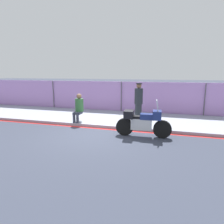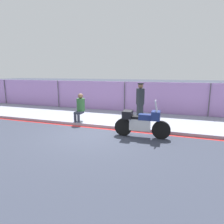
{
  "view_description": "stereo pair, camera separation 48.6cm",
  "coord_description": "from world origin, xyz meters",
  "views": [
    {
      "loc": [
        2.79,
        -7.46,
        2.54
      ],
      "look_at": [
        0.41,
        0.93,
        0.77
      ],
      "focal_mm": 32.0,
      "sensor_mm": 36.0,
      "label": 1
    },
    {
      "loc": [
        3.26,
        -7.31,
        2.54
      ],
      "look_at": [
        0.41,
        0.93,
        0.77
      ],
      "focal_mm": 32.0,
      "sensor_mm": 36.0,
      "label": 2
    }
  ],
  "objects": [
    {
      "name": "curb_paint_stripe",
      "position": [
        0.0,
        0.8,
        0.0
      ],
      "size": [
        35.27,
        0.18,
        0.01
      ],
      "color": "red",
      "rests_on": "ground_plane"
    },
    {
      "name": "person_seated_on_curb",
      "position": [
        -1.41,
        1.37,
        0.88
      ],
      "size": [
        0.41,
        0.71,
        1.36
      ],
      "color": "#2D3342",
      "rests_on": "sidewalk"
    },
    {
      "name": "officer_standing",
      "position": [
        1.35,
        2.58,
        1.08
      ],
      "size": [
        0.42,
        0.42,
        1.86
      ],
      "color": "#1E2328",
      "rests_on": "sidewalk"
    },
    {
      "name": "storefront_fence",
      "position": [
        0.0,
        4.57,
        0.97
      ],
      "size": [
        33.51,
        0.17,
        1.95
      ],
      "color": "#AD7FC6",
      "rests_on": "ground_plane"
    },
    {
      "name": "motorcycle",
      "position": [
        1.88,
        0.21,
        0.6
      ],
      "size": [
        2.19,
        0.55,
        1.49
      ],
      "rotation": [
        0.0,
        0.0,
        0.04
      ],
      "color": "black",
      "rests_on": "ground_plane"
    },
    {
      "name": "ground_plane",
      "position": [
        0.0,
        0.0,
        0.0
      ],
      "size": [
        120.0,
        120.0,
        0.0
      ],
      "primitive_type": "plane",
      "color": "#333847"
    },
    {
      "name": "sidewalk",
      "position": [
        0.0,
        2.69,
        0.07
      ],
      "size": [
        35.27,
        3.59,
        0.13
      ],
      "color": "#8E93A3",
      "rests_on": "ground_plane"
    }
  ]
}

